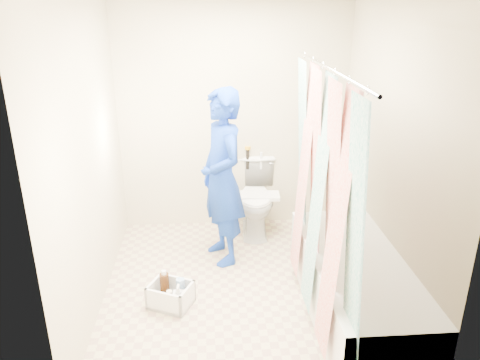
{
  "coord_description": "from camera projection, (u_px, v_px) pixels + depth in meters",
  "views": [
    {
      "loc": [
        -0.29,
        -3.49,
        2.38
      ],
      "look_at": [
        -0.01,
        0.27,
        0.91
      ],
      "focal_mm": 35.0,
      "sensor_mm": 36.0,
      "label": 1
    }
  ],
  "objects": [
    {
      "name": "floor",
      "position": [
        243.0,
        287.0,
        4.12
      ],
      "size": [
        2.6,
        2.6,
        0.0
      ],
      "primitive_type": "plane",
      "color": "tan",
      "rests_on": "ground"
    },
    {
      "name": "wall_back",
      "position": [
        234.0,
        119.0,
        4.9
      ],
      "size": [
        2.4,
        0.02,
        2.4
      ],
      "primitive_type": "cube",
      "color": "#C1B994",
      "rests_on": "ground"
    },
    {
      "name": "wall_front",
      "position": [
        264.0,
        236.0,
        2.48
      ],
      "size": [
        2.4,
        0.02,
        2.4
      ],
      "primitive_type": "cube",
      "color": "#C1B994",
      "rests_on": "ground"
    },
    {
      "name": "wall_left",
      "position": [
        89.0,
        162.0,
        3.6
      ],
      "size": [
        0.02,
        2.6,
        2.4
      ],
      "primitive_type": "cube",
      "color": "#C1B994",
      "rests_on": "ground"
    },
    {
      "name": "wall_right",
      "position": [
        392.0,
        155.0,
        3.77
      ],
      "size": [
        0.02,
        2.6,
        2.4
      ],
      "primitive_type": "cube",
      "color": "#C1B994",
      "rests_on": "ground"
    },
    {
      "name": "bathtub",
      "position": [
        355.0,
        285.0,
        3.69
      ],
      "size": [
        0.7,
        1.75,
        0.5
      ],
      "color": "white",
      "rests_on": "ground"
    },
    {
      "name": "curtain_rod",
      "position": [
        329.0,
        68.0,
        3.06
      ],
      "size": [
        0.02,
        1.9,
        0.02
      ],
      "primitive_type": "cylinder",
      "rotation": [
        1.57,
        0.0,
        0.0
      ],
      "color": "silver",
      "rests_on": "wall_back"
    },
    {
      "name": "shower_curtain",
      "position": [
        320.0,
        199.0,
        3.4
      ],
      "size": [
        0.06,
        1.75,
        1.8
      ],
      "primitive_type": "cube",
      "color": "silver",
      "rests_on": "curtain_rod"
    },
    {
      "name": "toilet",
      "position": [
        256.0,
        197.0,
        5.0
      ],
      "size": [
        0.49,
        0.8,
        0.78
      ],
      "primitive_type": "imported",
      "rotation": [
        0.0,
        0.0,
        -0.07
      ],
      "color": "silver",
      "rests_on": "ground"
    },
    {
      "name": "tank_lid",
      "position": [
        256.0,
        196.0,
        4.86
      ],
      "size": [
        0.49,
        0.24,
        0.04
      ],
      "primitive_type": "cube",
      "rotation": [
        0.0,
        0.0,
        -0.07
      ],
      "color": "white",
      "rests_on": "toilet"
    },
    {
      "name": "tank_internals",
      "position": [
        251.0,
        157.0,
        5.06
      ],
      "size": [
        0.19,
        0.06,
        0.26
      ],
      "color": "black",
      "rests_on": "toilet"
    },
    {
      "name": "plumber",
      "position": [
        222.0,
        178.0,
        4.3
      ],
      "size": [
        0.58,
        0.71,
        1.67
      ],
      "primitive_type": "imported",
      "rotation": [
        0.0,
        0.0,
        -1.23
      ],
      "color": "#0F149D",
      "rests_on": "ground"
    },
    {
      "name": "cleaning_caddy",
      "position": [
        172.0,
        296.0,
        3.85
      ],
      "size": [
        0.41,
        0.38,
        0.25
      ],
      "rotation": [
        0.0,
        0.0,
        -0.43
      ],
      "color": "silver",
      "rests_on": "ground"
    }
  ]
}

